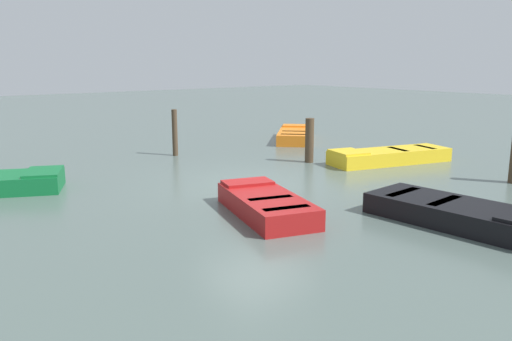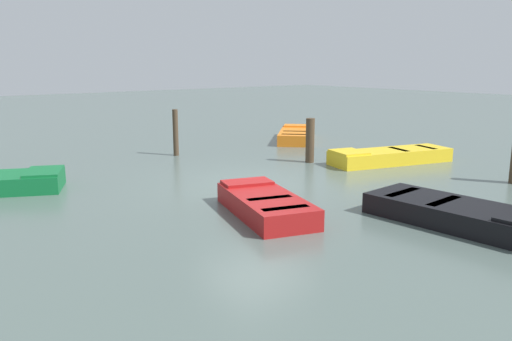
{
  "view_description": "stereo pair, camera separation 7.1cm",
  "coord_description": "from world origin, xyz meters",
  "px_view_note": "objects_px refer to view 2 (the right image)",
  "views": [
    {
      "loc": [
        7.75,
        9.65,
        2.96
      ],
      "look_at": [
        0.0,
        0.0,
        0.35
      ],
      "focal_mm": 36.26,
      "sensor_mm": 36.0,
      "label": 1
    },
    {
      "loc": [
        7.69,
        9.69,
        2.96
      ],
      "look_at": [
        0.0,
        0.0,
        0.35
      ],
      "focal_mm": 36.26,
      "sensor_mm": 36.0,
      "label": 2
    }
  ],
  "objects_px": {
    "rowboat_orange": "(296,135)",
    "mooring_piling_far_right": "(310,140)",
    "rowboat_yellow": "(390,156)",
    "rowboat_black": "(457,213)",
    "rowboat_red": "(265,204)",
    "mooring_piling_near_right": "(176,133)"
  },
  "relations": [
    {
      "from": "rowboat_yellow",
      "to": "rowboat_black",
      "type": "distance_m",
      "value": 5.94
    },
    {
      "from": "mooring_piling_near_right",
      "to": "mooring_piling_far_right",
      "type": "bearing_deg",
      "value": 125.97
    },
    {
      "from": "rowboat_orange",
      "to": "rowboat_yellow",
      "type": "bearing_deg",
      "value": -144.02
    },
    {
      "from": "rowboat_black",
      "to": "mooring_piling_near_right",
      "type": "xyz_separation_m",
      "value": [
        0.45,
        -9.56,
        0.52
      ]
    },
    {
      "from": "rowboat_yellow",
      "to": "rowboat_orange",
      "type": "relative_size",
      "value": 1.29
    },
    {
      "from": "rowboat_orange",
      "to": "mooring_piling_far_right",
      "type": "xyz_separation_m",
      "value": [
        2.63,
        3.46,
        0.45
      ]
    },
    {
      "from": "rowboat_yellow",
      "to": "mooring_piling_near_right",
      "type": "relative_size",
      "value": 2.64
    },
    {
      "from": "rowboat_yellow",
      "to": "rowboat_orange",
      "type": "distance_m",
      "value": 5.1
    },
    {
      "from": "rowboat_yellow",
      "to": "rowboat_orange",
      "type": "xyz_separation_m",
      "value": [
        -0.84,
        -5.03,
        0.0
      ]
    },
    {
      "from": "rowboat_black",
      "to": "rowboat_red",
      "type": "bearing_deg",
      "value": -141.89
    },
    {
      "from": "rowboat_orange",
      "to": "mooring_piling_far_right",
      "type": "height_order",
      "value": "mooring_piling_far_right"
    },
    {
      "from": "rowboat_orange",
      "to": "mooring_piling_near_right",
      "type": "bearing_deg",
      "value": 134.96
    },
    {
      "from": "rowboat_orange",
      "to": "mooring_piling_far_right",
      "type": "bearing_deg",
      "value": -171.67
    },
    {
      "from": "rowboat_yellow",
      "to": "rowboat_black",
      "type": "xyz_separation_m",
      "value": [
        3.89,
        4.49,
        0.0
      ]
    },
    {
      "from": "mooring_piling_near_right",
      "to": "rowboat_yellow",
      "type": "bearing_deg",
      "value": 130.5
    },
    {
      "from": "rowboat_yellow",
      "to": "mooring_piling_far_right",
      "type": "xyz_separation_m",
      "value": [
        1.78,
        -1.56,
        0.45
      ]
    },
    {
      "from": "rowboat_red",
      "to": "rowboat_black",
      "type": "height_order",
      "value": "same"
    },
    {
      "from": "mooring_piling_far_right",
      "to": "mooring_piling_near_right",
      "type": "xyz_separation_m",
      "value": [
        2.55,
        -3.52,
        0.08
      ]
    },
    {
      "from": "mooring_piling_far_right",
      "to": "mooring_piling_near_right",
      "type": "distance_m",
      "value": 4.34
    },
    {
      "from": "rowboat_red",
      "to": "mooring_piling_far_right",
      "type": "distance_m",
      "value": 5.62
    },
    {
      "from": "mooring_piling_near_right",
      "to": "rowboat_red",
      "type": "bearing_deg",
      "value": 74.26
    },
    {
      "from": "rowboat_yellow",
      "to": "mooring_piling_far_right",
      "type": "relative_size",
      "value": 2.95
    }
  ]
}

